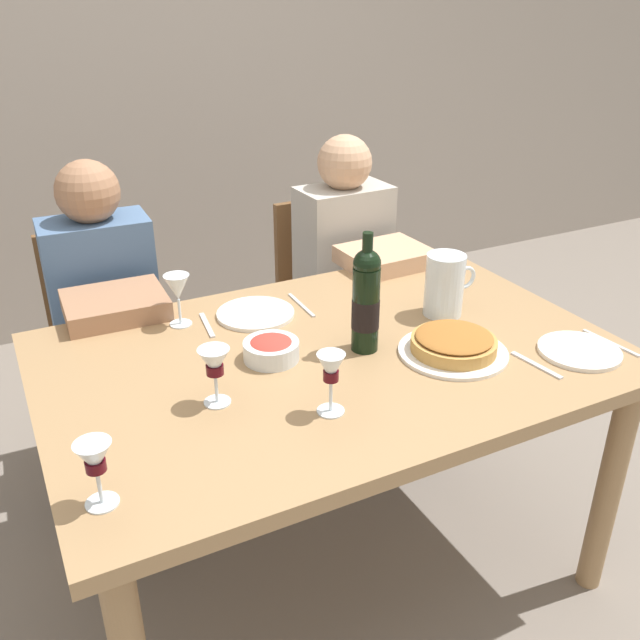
{
  "coord_description": "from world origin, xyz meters",
  "views": [
    {
      "loc": [
        -0.75,
        -1.4,
        1.64
      ],
      "look_at": [
        -0.01,
        0.04,
        0.84
      ],
      "focal_mm": 38.37,
      "sensor_mm": 36.0,
      "label": 1
    }
  ],
  "objects": [
    {
      "name": "salad_bowl",
      "position": [
        -0.16,
        0.04,
        0.79
      ],
      "size": [
        0.15,
        0.15,
        0.06
      ],
      "color": "silver",
      "rests_on": "dining_table"
    },
    {
      "name": "wine_glass_centre",
      "position": [
        -0.35,
        -0.1,
        0.86
      ],
      "size": [
        0.07,
        0.07,
        0.14
      ],
      "color": "silver",
      "rests_on": "dining_table"
    },
    {
      "name": "dinner_plate_left_setting",
      "position": [
        0.58,
        -0.3,
        0.77
      ],
      "size": [
        0.22,
        0.22,
        0.01
      ],
      "primitive_type": "cylinder",
      "color": "white",
      "rests_on": "dining_table"
    },
    {
      "name": "diner_left",
      "position": [
        -0.45,
        0.66,
        0.62
      ],
      "size": [
        0.35,
        0.51,
        1.16
      ],
      "rotation": [
        0.0,
        0.0,
        3.11
      ],
      "color": "#4C6B93",
      "rests_on": "ground"
    },
    {
      "name": "fork_left_setting",
      "position": [
        0.43,
        -0.3,
        0.76
      ],
      "size": [
        0.03,
        0.16,
        0.0
      ],
      "primitive_type": "cube",
      "rotation": [
        0.0,
        0.0,
        1.68
      ],
      "color": "silver",
      "rests_on": "dining_table"
    },
    {
      "name": "wine_bottle",
      "position": [
        0.09,
        -0.02,
        0.9
      ],
      "size": [
        0.07,
        0.07,
        0.33
      ],
      "color": "black",
      "rests_on": "dining_table"
    },
    {
      "name": "dinner_plate_right_setting",
      "position": [
        -0.1,
        0.3,
        0.77
      ],
      "size": [
        0.23,
        0.23,
        0.01
      ],
      "primitive_type": "cylinder",
      "color": "white",
      "rests_on": "dining_table"
    },
    {
      "name": "diner_right",
      "position": [
        0.45,
        0.64,
        0.62
      ],
      "size": [
        0.35,
        0.51,
        1.16
      ],
      "rotation": [
        0.0,
        0.0,
        3.18
      ],
      "color": "#B7B2A8",
      "rests_on": "ground"
    },
    {
      "name": "knife_left_setting",
      "position": [
        0.7,
        -0.3,
        0.76
      ],
      "size": [
        0.02,
        0.18,
        0.0
      ],
      "primitive_type": "cube",
      "rotation": [
        0.0,
        0.0,
        1.65
      ],
      "color": "silver",
      "rests_on": "dining_table"
    },
    {
      "name": "wine_glass_left_diner",
      "position": [
        -0.66,
        -0.33,
        0.86
      ],
      "size": [
        0.07,
        0.07,
        0.14
      ],
      "color": "silver",
      "rests_on": "dining_table"
    },
    {
      "name": "knife_right_setting",
      "position": [
        0.05,
        0.3,
        0.76
      ],
      "size": [
        0.01,
        0.18,
        0.0
      ],
      "primitive_type": "cube",
      "rotation": [
        0.0,
        0.0,
        1.55
      ],
      "color": "silver",
      "rests_on": "dining_table"
    },
    {
      "name": "chair_right",
      "position": [
        0.45,
        0.87,
        0.5
      ],
      "size": [
        0.42,
        0.42,
        0.87
      ],
      "rotation": [
        0.0,
        0.0,
        3.18
      ],
      "color": "brown",
      "rests_on": "ground"
    },
    {
      "name": "back_wall",
      "position": [
        0.0,
        2.09,
        1.4
      ],
      "size": [
        8.0,
        0.1,
        2.8
      ],
      "primitive_type": "cube",
      "color": "#A3998E",
      "rests_on": "ground"
    },
    {
      "name": "ground_plane",
      "position": [
        0.0,
        0.0,
        0.0
      ],
      "size": [
        8.0,
        8.0,
        0.0
      ],
      "primitive_type": "plane",
      "color": "slate"
    },
    {
      "name": "chair_left",
      "position": [
        -0.45,
        0.9,
        0.5
      ],
      "size": [
        0.41,
        0.41,
        0.87
      ],
      "rotation": [
        0.0,
        0.0,
        3.11
      ],
      "color": "brown",
      "rests_on": "ground"
    },
    {
      "name": "baked_tart",
      "position": [
        0.28,
        -0.15,
        0.79
      ],
      "size": [
        0.29,
        0.29,
        0.06
      ],
      "color": "white",
      "rests_on": "dining_table"
    },
    {
      "name": "water_pitcher",
      "position": [
        0.4,
        0.06,
        0.84
      ],
      "size": [
        0.17,
        0.11,
        0.19
      ],
      "color": "silver",
      "rests_on": "dining_table"
    },
    {
      "name": "wine_glass_right_diner",
      "position": [
        -0.31,
        0.34,
        0.87
      ],
      "size": [
        0.07,
        0.07,
        0.15
      ],
      "color": "silver",
      "rests_on": "dining_table"
    },
    {
      "name": "spoon_right_setting",
      "position": [
        -0.25,
        0.3,
        0.76
      ],
      "size": [
        0.03,
        0.16,
        0.0
      ],
      "primitive_type": "cube",
      "rotation": [
        0.0,
        0.0,
        1.45
      ],
      "color": "silver",
      "rests_on": "dining_table"
    },
    {
      "name": "dining_table",
      "position": [
        0.0,
        0.0,
        0.67
      ],
      "size": [
        1.5,
        1.0,
        0.76
      ],
      "color": "#9E7A51",
      "rests_on": "ground"
    },
    {
      "name": "wine_glass_spare",
      "position": [
        -0.13,
        -0.25,
        0.87
      ],
      "size": [
        0.06,
        0.06,
        0.15
      ],
      "color": "silver",
      "rests_on": "dining_table"
    }
  ]
}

